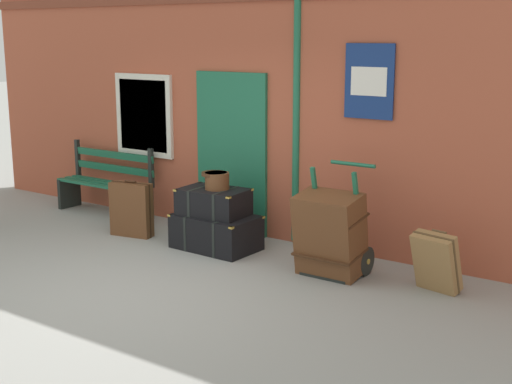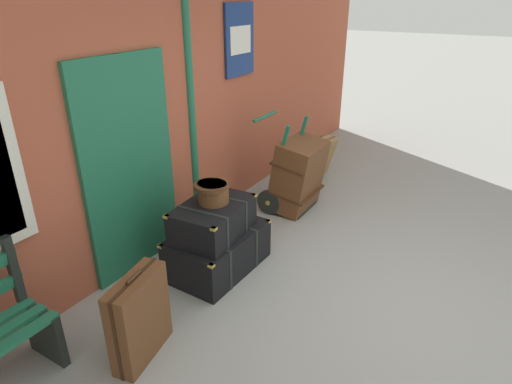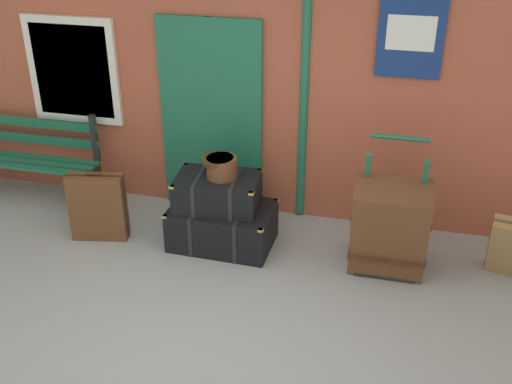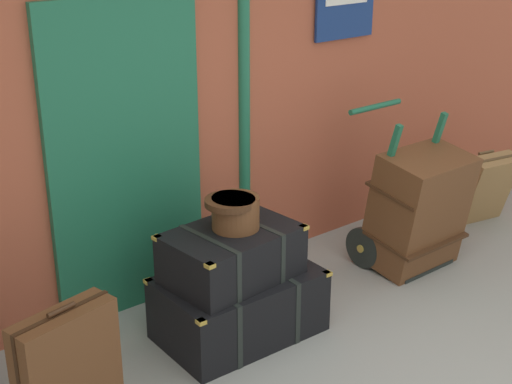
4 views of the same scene
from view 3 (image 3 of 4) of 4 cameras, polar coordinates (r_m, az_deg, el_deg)
ground_plane at (r=4.96m, az=-6.41°, el=-15.23°), size 60.00×60.00×0.00m
brick_facade at (r=6.38m, az=0.59°, el=11.66°), size 10.40×0.35×3.20m
platform_bench at (r=7.42m, az=-20.20°, el=2.78°), size 1.60×0.43×1.01m
steamer_trunk_base at (r=6.16m, az=-3.15°, el=-3.13°), size 1.03×0.68×0.43m
steamer_trunk_middle at (r=6.00m, az=-3.59°, el=0.02°), size 0.85×0.61×0.33m
round_hatbox at (r=5.88m, az=-3.27°, el=2.43°), size 0.34×0.31×0.20m
porters_trolley at (r=5.99m, az=12.22°, el=-4.06°), size 0.71×0.67×1.18m
large_brown_trunk at (r=5.74m, az=12.32°, el=-3.29°), size 0.70×0.57×0.94m
suitcase_umber at (r=6.39m, az=-14.47°, el=-1.36°), size 0.58×0.29×0.74m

